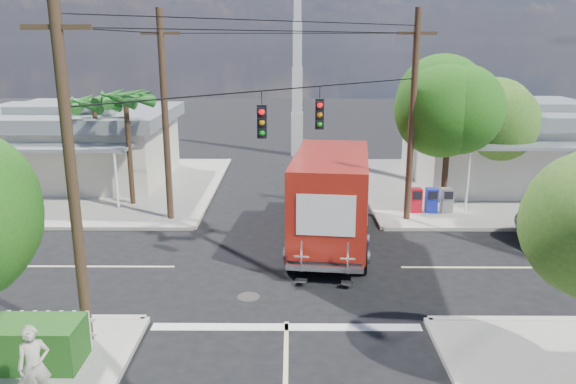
{
  "coord_description": "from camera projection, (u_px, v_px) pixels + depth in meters",
  "views": [
    {
      "loc": [
        0.13,
        -18.37,
        7.7
      ],
      "look_at": [
        0.0,
        2.0,
        2.2
      ],
      "focal_mm": 35.0,
      "sensor_mm": 36.0,
      "label": 1
    }
  ],
  "objects": [
    {
      "name": "palm_nw_front",
      "position": [
        125.0,
        101.0,
        25.72
      ],
      "size": [
        3.01,
        3.08,
        5.59
      ],
      "color": "#422D1C",
      "rests_on": "sidewalk_nw"
    },
    {
      "name": "sidewalk_nw",
      "position": [
        88.0,
        187.0,
        30.3
      ],
      "size": [
        14.12,
        14.12,
        0.14
      ],
      "color": "gray",
      "rests_on": "ground"
    },
    {
      "name": "palm_nw_back",
      "position": [
        94.0,
        105.0,
        27.28
      ],
      "size": [
        3.01,
        3.08,
        5.19
      ],
      "color": "#422D1C",
      "rests_on": "sidewalk_nw"
    },
    {
      "name": "delivery_truck",
      "position": [
        332.0,
        197.0,
        21.68
      ],
      "size": [
        3.61,
        8.77,
        3.69
      ],
      "color": "black",
      "rests_on": "ground"
    },
    {
      "name": "building_nw",
      "position": [
        74.0,
        142.0,
        31.27
      ],
      "size": [
        10.8,
        10.2,
        4.3
      ],
      "color": "beige",
      "rests_on": "sidewalk_nw"
    },
    {
      "name": "building_ne",
      "position": [
        518.0,
        143.0,
        30.61
      ],
      "size": [
        11.8,
        10.2,
        4.5
      ],
      "color": "silver",
      "rests_on": "sidewalk_ne"
    },
    {
      "name": "vending_boxes",
      "position": [
        431.0,
        200.0,
        25.51
      ],
      "size": [
        1.9,
        0.5,
        1.1
      ],
      "color": "red",
      "rests_on": "sidewalk_ne"
    },
    {
      "name": "tree_ne_front",
      "position": [
        450.0,
        109.0,
        24.98
      ],
      "size": [
        4.21,
        4.14,
        6.66
      ],
      "color": "#422D1C",
      "rests_on": "sidewalk_ne"
    },
    {
      "name": "ground",
      "position": [
        288.0,
        267.0,
        19.74
      ],
      "size": [
        120.0,
        120.0,
        0.0
      ],
      "primitive_type": "plane",
      "color": "black",
      "rests_on": "ground"
    },
    {
      "name": "sidewalk_ne",
      "position": [
        491.0,
        188.0,
        30.16
      ],
      "size": [
        14.12,
        14.12,
        0.14
      ],
      "color": "gray",
      "rests_on": "ground"
    },
    {
      "name": "tree_ne_back",
      "position": [
        491.0,
        116.0,
        27.24
      ],
      "size": [
        3.77,
        3.66,
        5.82
      ],
      "color": "#422D1C",
      "rests_on": "sidewalk_ne"
    },
    {
      "name": "road_markings",
      "position": [
        287.0,
        284.0,
        18.32
      ],
      "size": [
        32.0,
        32.0,
        0.01
      ],
      "color": "beige",
      "rests_on": "ground"
    },
    {
      "name": "utility_poles",
      "position": [
        244.0,
        128.0,
        20.08
      ],
      "size": [
        12.0,
        10.68,
        9.0
      ],
      "color": "#473321",
      "rests_on": "ground"
    },
    {
      "name": "pedestrian",
      "position": [
        34.0,
        365.0,
        11.89
      ],
      "size": [
        0.79,
        0.69,
        1.81
      ],
      "primitive_type": "imported",
      "rotation": [
        0.0,
        0.0,
        0.46
      ],
      "color": "beige",
      "rests_on": "sidewalk_sw"
    },
    {
      "name": "radio_tower",
      "position": [
        297.0,
        73.0,
        37.58
      ],
      "size": [
        0.8,
        0.8,
        17.0
      ],
      "color": "silver",
      "rests_on": "ground"
    }
  ]
}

